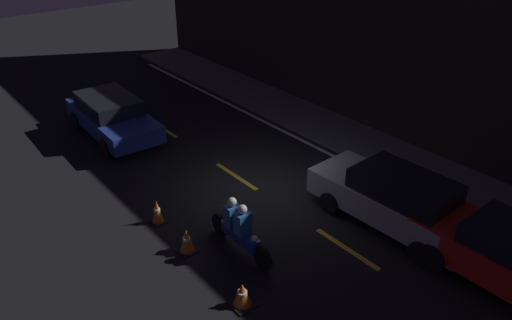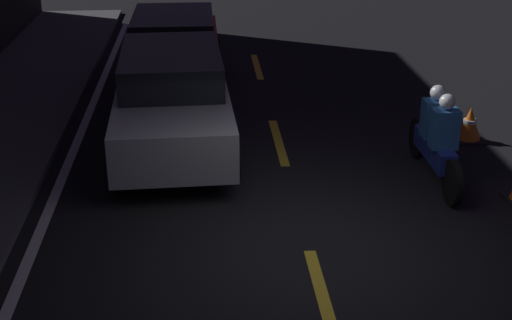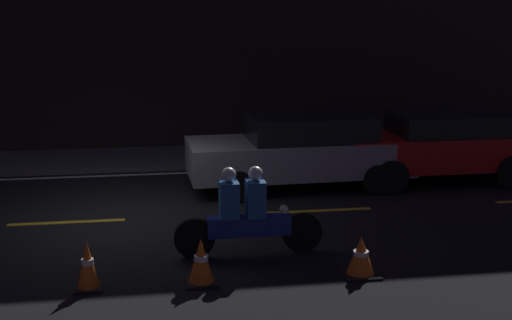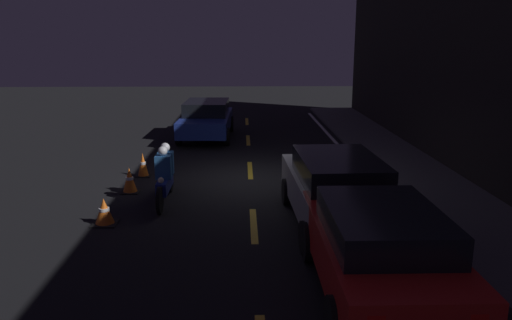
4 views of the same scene
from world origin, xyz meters
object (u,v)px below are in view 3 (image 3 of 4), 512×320
at_px(hatchback_silver, 302,150).
at_px(traffic_cone_mid, 201,262).
at_px(taxi_red, 439,144).
at_px(traffic_cone_near, 88,266).
at_px(traffic_cone_far, 361,256).
at_px(motorcycle, 245,214).

xyz_separation_m(hatchback_silver, traffic_cone_mid, (-2.45, -4.77, -0.48)).
distance_m(taxi_red, traffic_cone_mid, 7.30).
height_order(traffic_cone_near, traffic_cone_far, traffic_cone_near).
bearing_deg(traffic_cone_near, motorcycle, 23.12).
distance_m(taxi_red, motorcycle, 6.06).
bearing_deg(traffic_cone_mid, traffic_cone_near, 178.23).
bearing_deg(hatchback_silver, traffic_cone_mid, 60.83).
distance_m(taxi_red, traffic_cone_near, 8.46).
bearing_deg(taxi_red, hatchback_silver, 1.29).
bearing_deg(traffic_cone_near, taxi_red, 34.55).
relative_size(hatchback_silver, motorcycle, 2.01).
relative_size(traffic_cone_mid, traffic_cone_far, 1.14).
height_order(motorcycle, traffic_cone_mid, motorcycle).
distance_m(hatchback_silver, traffic_cone_near, 6.19).
relative_size(motorcycle, traffic_cone_near, 3.37).
distance_m(taxi_red, traffic_cone_far, 5.86).
relative_size(taxi_red, motorcycle, 1.82).
bearing_deg(traffic_cone_mid, taxi_red, 41.63).
relative_size(hatchback_silver, traffic_cone_far, 8.09).
relative_size(hatchback_silver, traffic_cone_mid, 7.10).
height_order(taxi_red, traffic_cone_far, taxi_red).
xyz_separation_m(taxi_red, motorcycle, (-4.70, -3.82, -0.15)).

